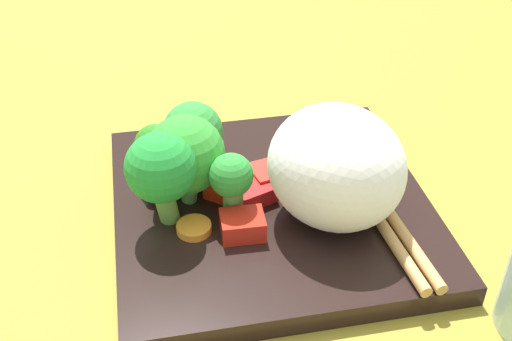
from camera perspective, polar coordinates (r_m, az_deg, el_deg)
ground_plane at (r=50.85cm, az=1.28°, el=-4.83°), size 110.00×110.00×2.00cm
square_plate at (r=49.69cm, az=1.31°, el=-3.24°), size 23.51×23.51×1.63cm
rice_mound at (r=45.25cm, az=7.01°, el=0.29°), size 13.31×13.10×8.78cm
broccoli_floret_0 at (r=47.14cm, az=-6.18°, el=1.36°), size 5.81×5.81×6.99cm
broccoli_floret_1 at (r=45.52cm, az=-2.16°, el=-0.77°), size 3.17×3.17×5.33cm
broccoli_floret_2 at (r=51.44cm, az=-5.52°, el=3.36°), size 4.75×4.75×5.52cm
broccoli_floret_3 at (r=49.72cm, az=-8.81°, el=2.01°), size 3.11×3.11×5.00cm
broccoli_floret_4 at (r=44.51cm, az=-8.31°, el=0.08°), size 4.92×4.92×7.50cm
carrot_slice_0 at (r=46.39cm, az=-5.43°, el=-5.00°), size 2.91×2.91×0.58cm
carrot_slice_1 at (r=51.88cm, az=-2.81°, el=0.08°), size 2.99×2.99×0.44cm
carrot_slice_2 at (r=51.37cm, az=-5.44°, el=-0.41°), size 3.25×3.25×0.52cm
pepper_chunk_0 at (r=48.92cm, az=-0.51°, el=-1.77°), size 3.89×3.88×1.30cm
pepper_chunk_1 at (r=49.17cm, az=-2.82°, el=-1.31°), size 3.35×3.33×1.69cm
pepper_chunk_2 at (r=50.13cm, az=1.05°, el=-0.56°), size 3.11×2.73×1.53cm
pepper_chunk_3 at (r=45.65cm, az=-1.18°, el=-4.79°), size 2.61×3.16×1.57cm
chicken_piece_0 at (r=49.36cm, az=-8.32°, el=-1.65°), size 2.93×3.24×1.54cm
chopstick_pair at (r=50.79cm, az=9.16°, el=-1.01°), size 23.58×3.31×0.84cm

